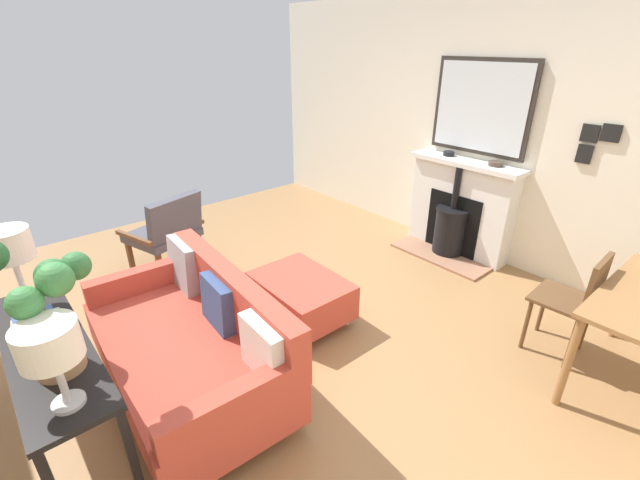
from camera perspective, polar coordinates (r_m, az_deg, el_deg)
ground_plane at (r=3.64m, az=-5.21°, el=-11.90°), size 5.15×6.23×0.01m
wall_left at (r=4.91m, az=20.00°, el=13.97°), size 0.12×6.23×2.68m
fireplace at (r=4.90m, az=18.26°, el=3.56°), size 0.61×1.23×1.06m
mirror_over_mantel at (r=4.75m, az=21.06°, el=16.50°), size 0.04×1.06×0.94m
mantel_bowl_near at (r=4.88m, az=17.12°, el=11.21°), size 0.12×0.12×0.05m
mantel_bowl_far at (r=4.62m, az=22.77°, el=9.59°), size 0.14×0.14×0.05m
sofa at (r=3.07m, az=-16.80°, el=-13.12°), size 1.00×1.75×0.79m
ottoman at (r=3.61m, az=-2.62°, el=-7.44°), size 0.61×0.82×0.39m
armchair_accent at (r=4.51m, az=-20.04°, el=1.41°), size 0.80×0.74×0.85m
console_table at (r=2.77m, az=-32.78°, el=-13.46°), size 0.38×1.40×0.73m
table_lamp_near_end at (r=3.02m, az=-36.65°, el=-0.83°), size 0.25×0.25×0.49m
table_lamp_far_end at (r=2.10m, az=-32.92°, el=-11.99°), size 0.25×0.25×0.43m
potted_plant at (r=2.32m, az=-33.62°, el=-7.17°), size 0.49×0.42×0.68m
book_stack at (r=2.89m, az=-34.10°, el=-9.15°), size 0.27×0.22×0.07m
dining_chair_near_fireplace at (r=3.59m, az=31.57°, el=-6.63°), size 0.42×0.42×0.86m
photo_gallery_row at (r=4.37m, az=33.34°, el=11.29°), size 0.02×0.29×0.36m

